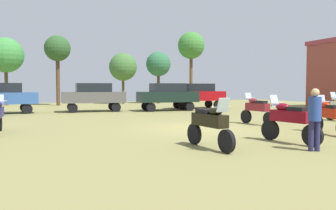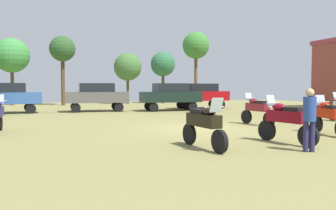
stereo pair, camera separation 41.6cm
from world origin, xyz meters
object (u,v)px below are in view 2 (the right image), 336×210
at_px(motorcycle_5, 204,123).
at_px(tree_2, 196,46).
at_px(motorcycle_8, 328,115).
at_px(car_3, 6,96).
at_px(car_1, 97,95).
at_px(tree_5, 128,67).
at_px(motorcycle_6, 286,120).
at_px(tree_6, 12,56).
at_px(person_1, 309,115).
at_px(tree_1, 62,50).
at_px(car_2, 201,94).
at_px(motorcycle_2, 257,109).
at_px(tree_7, 163,64).
at_px(car_4, 170,95).

xyz_separation_m(motorcycle_5, tree_2, (10.33, 24.68, 5.29)).
xyz_separation_m(motorcycle_8, car_3, (-12.59, 14.49, 0.46)).
bearing_deg(car_1, tree_5, -22.37).
distance_m(car_1, car_3, 5.87).
height_order(motorcycle_6, tree_6, tree_6).
distance_m(person_1, tree_1, 26.94).
xyz_separation_m(motorcycle_5, car_3, (-7.00, 15.70, 0.44)).
relative_size(motorcycle_6, car_1, 0.50).
height_order(car_2, person_1, car_2).
height_order(car_1, car_3, same).
distance_m(motorcycle_2, car_3, 16.14).
distance_m(car_2, tree_2, 10.15).
distance_m(car_3, tree_2, 20.11).
distance_m(car_1, tree_5, 11.03).
xyz_separation_m(car_1, tree_5, (4.31, 9.83, 2.55)).
height_order(motorcycle_5, motorcycle_8, motorcycle_5).
bearing_deg(motorcycle_6, tree_7, 67.32).
bearing_deg(car_4, tree_6, 46.33).
bearing_deg(tree_5, motorcycle_8, -84.33).
bearing_deg(person_1, tree_7, -77.52).
distance_m(car_1, tree_7, 12.83).
xyz_separation_m(car_2, tree_7, (-0.32, 8.95, 2.90)).
height_order(motorcycle_2, person_1, person_1).
bearing_deg(car_1, motorcycle_8, -153.80).
height_order(car_3, tree_5, tree_5).
distance_m(car_2, tree_1, 13.87).
bearing_deg(car_3, tree_5, -53.91).
height_order(car_4, tree_1, tree_1).
bearing_deg(motorcycle_2, motorcycle_5, -145.93).
xyz_separation_m(car_1, person_1, (3.63, -17.04, -0.16)).
height_order(car_3, tree_2, tree_2).
relative_size(car_2, tree_5, 0.85).
xyz_separation_m(car_3, tree_5, (10.18, 9.82, 2.55)).
bearing_deg(person_1, car_1, -56.15).
bearing_deg(car_4, motorcycle_8, -172.29).
height_order(motorcycle_8, person_1, person_1).
relative_size(car_1, tree_1, 0.67).
bearing_deg(motorcycle_8, car_2, 98.59).
height_order(tree_5, tree_7, tree_7).
bearing_deg(tree_7, motorcycle_5, -105.21).
xyz_separation_m(motorcycle_8, person_1, (-3.09, -2.55, 0.29)).
distance_m(car_2, tree_5, 10.35).
bearing_deg(tree_2, tree_6, 173.95).
height_order(motorcycle_5, tree_5, tree_5).
height_order(tree_2, tree_5, tree_2).
xyz_separation_m(car_2, car_4, (-3.10, -1.55, 0.00)).
height_order(tree_2, tree_6, tree_2).
height_order(car_1, car_4, same).
relative_size(motorcycle_2, motorcycle_6, 0.96).
xyz_separation_m(car_4, tree_1, (-7.24, 9.88, 4.00)).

